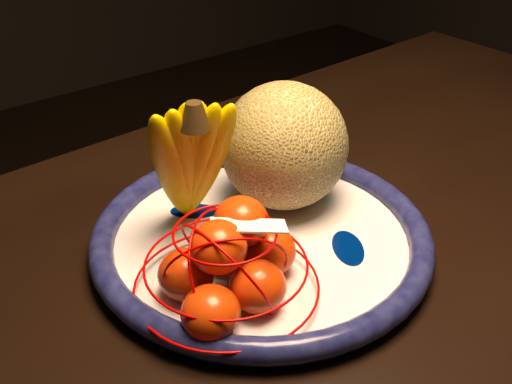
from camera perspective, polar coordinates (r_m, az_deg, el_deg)
dining_table at (r=0.80m, az=8.84°, el=-8.61°), size 1.42×0.89×0.69m
fruit_bowl at (r=0.72m, az=0.48°, el=-4.05°), size 0.38×0.38×0.03m
cantaloupe at (r=0.75m, az=2.51°, el=4.12°), size 0.15×0.15×0.15m
banana_bunch at (r=0.69m, az=-5.96°, el=3.05°), size 0.12×0.12×0.19m
mandarin_bag at (r=0.63m, az=-2.41°, el=-6.35°), size 0.22×0.22×0.12m
price_tag at (r=0.60m, az=-0.63°, el=-3.00°), size 0.08×0.06×0.01m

